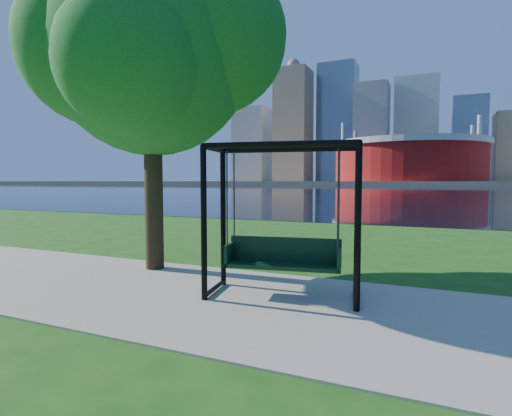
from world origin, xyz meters
The scene contains 8 objects.
ground centered at (0.00, 0.00, 0.00)m, with size 900.00×900.00×0.00m, color #1E5114.
path centered at (0.00, -0.50, 0.01)m, with size 120.00×4.00×0.03m, color #9E937F.
river centered at (0.00, 102.00, 0.01)m, with size 900.00×180.00×0.02m, color black.
far_bank centered at (0.00, 306.00, 1.00)m, with size 900.00×228.00×2.00m, color #937F60.
stadium centered at (-10.00, 235.00, 14.23)m, with size 83.00×83.00×32.00m.
skyline centered at (-4.27, 319.39, 35.89)m, with size 392.00×66.00×96.50m.
swing centered at (0.59, 0.04, 1.23)m, with size 2.64×1.50×2.55m.
park_tree centered at (-2.76, 0.95, 4.77)m, with size 5.53×5.00×6.87m.
Camera 1 is at (2.84, -6.15, 1.94)m, focal length 28.00 mm.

